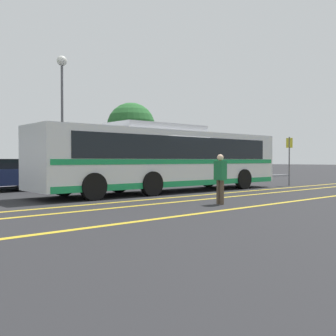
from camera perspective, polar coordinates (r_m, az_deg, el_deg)
The scene contains 12 objects.
ground_plane at distance 18.08m, azimuth 0.73°, elevation -3.46°, with size 220.00×220.00×0.00m, color #262628.
lane_strip_0 at distance 16.43m, azimuth 5.10°, elevation -3.91°, with size 0.20×32.68×0.01m, color gold.
lane_strip_1 at distance 15.58m, azimuth 8.54°, elevation -4.20°, with size 0.20×32.68×0.01m, color gold.
lane_strip_2 at distance 14.08m, azimuth 16.58°, elevation -4.80°, with size 0.20×32.68×0.01m, color gold.
curb_strip at distance 23.16m, azimuth -10.52°, elevation -2.28°, with size 40.68×0.36×0.15m, color #99999E.
transit_bus at distance 17.94m, azimuth -0.04°, elevation 1.53°, with size 13.03×2.81×3.04m.
parked_car_1 at distance 19.85m, azimuth -22.57°, elevation -0.92°, with size 4.24×2.29×1.51m.
parked_car_2 at distance 21.70m, azimuth -10.10°, elevation -0.77°, with size 4.31×1.98×1.43m.
pedestrian_0 at distance 12.97m, azimuth 7.59°, elevation -1.16°, with size 0.29×0.45×1.64m.
bus_stop_sign at distance 23.36m, azimuth 17.19°, elevation 1.78°, with size 0.07×0.40×2.76m.
street_lamp at distance 23.63m, azimuth -15.13°, elevation 11.16°, with size 0.57×0.57×7.40m.
tree_0 at distance 29.92m, azimuth -5.38°, elevation 5.95°, with size 3.63×3.63×5.78m.
Camera 1 is at (-12.10, -13.35, 1.45)m, focal length 42.00 mm.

